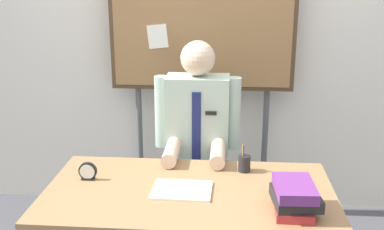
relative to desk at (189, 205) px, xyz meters
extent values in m
cube|color=silver|center=(0.00, 1.30, 0.71)|extent=(6.40, 0.08, 2.70)
cube|color=#9E754C|center=(0.00, 0.00, 0.06)|extent=(1.51, 0.82, 0.05)
cube|color=#9E754C|center=(-0.70, 0.35, -0.30)|extent=(0.07, 0.07, 0.68)
cube|color=#9E754C|center=(0.70, 0.35, -0.30)|extent=(0.07, 0.07, 0.68)
cube|color=#2D2D33|center=(0.00, 0.65, -0.42)|extent=(0.34, 0.30, 0.44)
cube|color=#B2CCBC|center=(0.00, 0.65, 0.18)|extent=(0.40, 0.22, 0.76)
sphere|color=beige|center=(0.00, 0.65, 0.67)|extent=(0.22, 0.22, 0.22)
cylinder|color=#B2CCBC|center=(-0.23, 0.63, 0.32)|extent=(0.09, 0.09, 0.47)
cylinder|color=#B2CCBC|center=(0.23, 0.63, 0.32)|extent=(0.09, 0.09, 0.47)
cylinder|color=beige|center=(-0.14, 0.39, 0.14)|extent=(0.09, 0.30, 0.09)
cylinder|color=beige|center=(0.14, 0.39, 0.14)|extent=(0.09, 0.30, 0.09)
cube|color=navy|center=(0.00, 0.54, 0.23)|extent=(0.06, 0.01, 0.49)
cube|color=black|center=(0.09, 0.54, 0.35)|extent=(0.07, 0.01, 0.02)
cube|color=#4C3823|center=(0.00, 1.10, 0.95)|extent=(1.32, 0.05, 1.18)
cube|color=olive|center=(0.00, 1.09, 0.95)|extent=(1.26, 0.04, 1.12)
cylinder|color=#59595E|center=(-0.48, 1.13, -0.12)|extent=(0.04, 0.04, 1.03)
cylinder|color=#59595E|center=(0.48, 1.13, -0.12)|extent=(0.04, 0.04, 1.03)
cube|color=white|center=(-0.31, 1.07, 0.75)|extent=(0.16, 0.00, 0.18)
cube|color=#B22D2D|center=(0.51, -0.19, 0.11)|extent=(0.18, 0.27, 0.04)
cube|color=#262626|center=(0.52, -0.19, 0.16)|extent=(0.23, 0.25, 0.06)
cube|color=#72337F|center=(0.51, -0.20, 0.22)|extent=(0.19, 0.27, 0.05)
cube|color=#F4EFCC|center=(-0.04, -0.02, 0.10)|extent=(0.31, 0.24, 0.01)
cylinder|color=black|center=(-0.56, 0.08, 0.14)|extent=(0.10, 0.02, 0.10)
cylinder|color=white|center=(-0.56, 0.07, 0.14)|extent=(0.08, 0.00, 0.08)
cube|color=black|center=(-0.56, 0.08, 0.10)|extent=(0.07, 0.04, 0.01)
cylinder|color=#262626|center=(0.29, 0.26, 0.14)|extent=(0.07, 0.07, 0.09)
cylinder|color=#263399|center=(0.29, 0.25, 0.18)|extent=(0.01, 0.01, 0.15)
cylinder|color=maroon|center=(0.29, 0.25, 0.18)|extent=(0.01, 0.01, 0.15)
cylinder|color=gold|center=(0.28, 0.27, 0.18)|extent=(0.01, 0.01, 0.15)
camera|label=1|loc=(0.19, -2.20, 1.18)|focal=43.42mm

